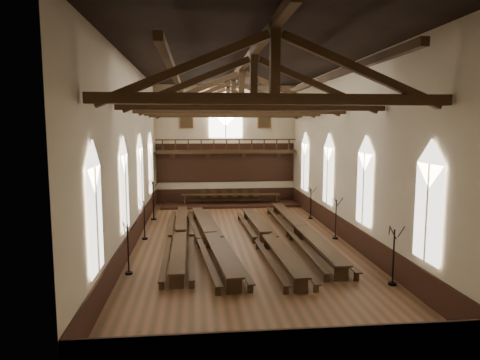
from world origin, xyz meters
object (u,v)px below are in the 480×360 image
Objects in this scene: high_table at (231,195)px; candelabrum_right_near at (393,267)px; candelabrum_right_far at (311,209)px; dais at (231,204)px; candelabrum_left_mid at (145,227)px; refectory_row_a at (180,234)px; candelabrum_left_far at (153,208)px; refectory_row_b at (210,236)px; candelabrum_right_mid at (336,226)px; refectory_row_d at (301,229)px; candelabrum_left_near at (128,258)px; refectory_row_c at (267,236)px.

candelabrum_right_near reaches higher than high_table.
high_table is 7.77m from candelabrum_right_far.
candelabrum_left_mid reaches higher than dais.
refectory_row_a is 4.94× the size of candelabrum_left_far.
candelabrum_right_mid is at bearing 5.59° from refectory_row_b.
refectory_row_d is 2.04m from candelabrum_right_mid.
refectory_row_b is (1.64, -0.61, 0.03)m from refectory_row_a.
refectory_row_a is at bearing -179.29° from candelabrum_right_mid.
high_table reaches higher than refectory_row_b.
candelabrum_right_far reaches higher than dais.
refectory_row_b is 7.96m from candelabrum_left_far.
dais is 17.20m from candelabrum_left_near.
candelabrum_right_near reaches higher than dais.
refectory_row_c is 7.87m from candelabrum_left_near.
candelabrum_right_mid is at bearing -5.25° from candelabrum_left_mid.
refectory_row_a reaches higher than refectory_row_c.
refectory_row_c is at bearing -85.30° from high_table.
dais is 1.38× the size of high_table.
candelabrum_right_near is at bearing -75.24° from refectory_row_d.
candelabrum_left_mid is (-2.11, 1.13, 0.19)m from refectory_row_a.
refectory_row_d is at bearing -73.49° from dais.
dais is at bearing 71.78° from refectory_row_a.
candelabrum_left_near is at bearing -136.72° from candelabrum_right_far.
candelabrum_right_mid is at bearing 90.00° from candelabrum_right_near.
candelabrum_left_near is 0.97× the size of candelabrum_right_near.
candelabrum_right_far is (7.35, 6.23, 0.13)m from refectory_row_b.
refectory_row_a is 5.96× the size of candelabrum_left_mid.
candelabrum_right_near reaches higher than candelabrum_left_near.
refectory_row_b is at bearing -61.87° from candelabrum_left_far.
candelabrum_right_far reaches higher than refectory_row_a.
candelabrum_left_near is (-6.85, -3.87, 0.20)m from refectory_row_c.
high_table reaches higher than refectory_row_c.
refectory_row_c is at bearing -165.86° from candelabrum_right_mid.
candelabrum_right_far is at bearing 57.17° from refectory_row_c.
candelabrum_left_near is 12.15m from candelabrum_right_mid.
refectory_row_c is 5.82× the size of candelabrum_right_mid.
refectory_row_d reaches higher than refectory_row_b.
candelabrum_left_far is 12.76m from candelabrum_right_mid.
candelabrum_right_near is at bearing -38.90° from refectory_row_a.
candelabrum_left_near is 1.01× the size of candelabrum_left_mid.
candelabrum_right_near is (11.10, -8.39, 0.03)m from candelabrum_left_mid.
high_table is at bearing 88.21° from dais.
candelabrum_left_near is at bearing 167.64° from candelabrum_right_near.
candelabrum_right_near reaches higher than candelabrum_left_mid.
candelabrum_left_near is at bearing -90.00° from candelabrum_left_far.
candelabrum_left_far is 1.18× the size of candelabrum_right_mid.
refectory_row_d is 6.12× the size of candelabrum_left_near.
candelabrum_right_near is 12.88m from candelabrum_right_far.
candelabrum_left_near reaches higher than refectory_row_d.
refectory_row_b is 9.64m from candelabrum_right_far.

